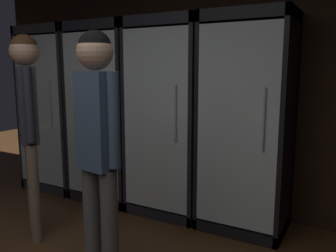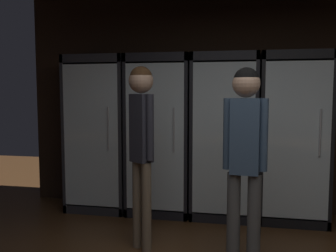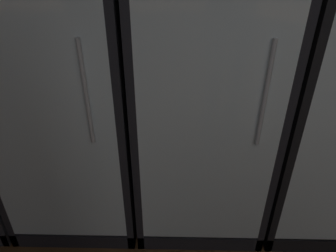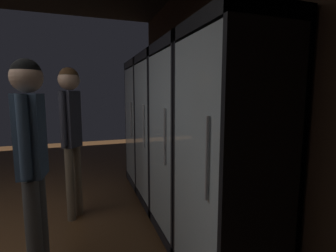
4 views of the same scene
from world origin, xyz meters
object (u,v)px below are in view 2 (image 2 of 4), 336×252
cooler_far_left (101,135)px  shopper_far (245,147)px  cooler_center (224,138)px  cooler_right (293,140)px  shopper_near (141,130)px  cooler_left (161,136)px

cooler_far_left → shopper_far: size_ratio=1.15×
cooler_center → shopper_far: bearing=-80.7°
cooler_right → shopper_far: size_ratio=1.15×
cooler_center → cooler_right: 0.78m
cooler_far_left → cooler_center: (1.56, -0.00, 0.00)m
shopper_far → cooler_far_left: bearing=142.3°
cooler_far_left → cooler_right: same height
cooler_right → shopper_near: size_ratio=1.12×
cooler_right → shopper_far: (-0.56, -1.38, 0.10)m
cooler_left → cooler_far_left: bearing=179.9°
cooler_far_left → shopper_far: bearing=-37.7°
cooler_left → shopper_near: bearing=-86.7°
cooler_right → shopper_near: bearing=-142.7°
cooler_right → cooler_left: bearing=180.0°
cooler_right → shopper_far: cooler_right is taller
cooler_far_left → cooler_left: 0.78m
cooler_right → shopper_near: cooler_right is taller
cooler_center → cooler_right: same height
shopper_near → shopper_far: shopper_near is taller
cooler_far_left → cooler_right: 2.35m
shopper_far → cooler_center: bearing=99.3°
cooler_far_left → cooler_right: bearing=-0.0°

